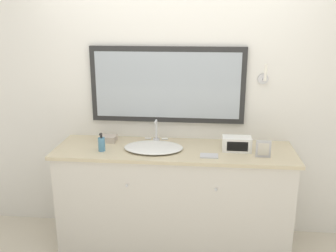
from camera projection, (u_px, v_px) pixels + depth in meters
wall_back at (177, 98)px, 3.37m from camera, size 8.00×0.18×2.55m
vanity_counter at (174, 197)px, 3.30m from camera, size 2.02×0.60×0.91m
sink_basin at (154, 147)px, 3.16m from camera, size 0.50×0.41×0.21m
soap_bottle at (102, 144)px, 3.10m from camera, size 0.06×0.06×0.16m
appliance_box at (237, 144)px, 3.11m from camera, size 0.24×0.13×0.12m
picture_frame at (263, 149)px, 2.96m from camera, size 0.12×0.01×0.14m
hand_towel_near_sink at (108, 139)px, 3.35m from camera, size 0.14×0.12×0.05m
metal_tray at (209, 156)px, 3.00m from camera, size 0.14×0.10×0.01m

